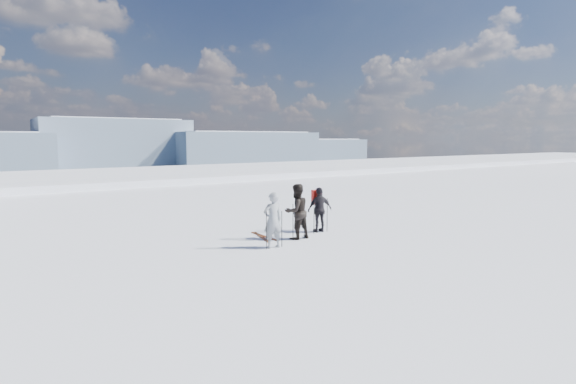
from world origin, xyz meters
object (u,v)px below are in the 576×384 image
(skier_grey, at_px, (273,220))
(skier_dark, at_px, (297,212))
(skis_loose, at_px, (263,237))
(skier_pack, at_px, (320,210))

(skier_grey, height_order, skier_dark, skier_dark)
(skier_dark, relative_size, skis_loose, 1.12)
(skis_loose, bearing_deg, skier_pack, -10.70)
(skier_grey, xyz_separation_m, skier_dark, (1.36, 0.63, 0.06))
(skier_pack, relative_size, skis_loose, 0.97)
(skier_dark, xyz_separation_m, skis_loose, (-0.82, 0.87, -0.93))
(skier_grey, bearing_deg, skier_pack, -154.99)
(skier_grey, bearing_deg, skier_dark, -151.90)
(skier_grey, relative_size, skier_pack, 1.07)
(skier_dark, bearing_deg, skier_pack, -163.83)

